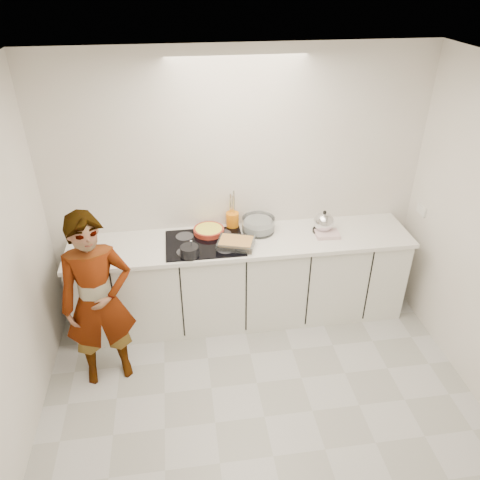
{
  "coord_description": "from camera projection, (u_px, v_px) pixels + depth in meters",
  "views": [
    {
      "loc": [
        -0.55,
        -2.45,
        3.18
      ],
      "look_at": [
        -0.05,
        1.05,
        1.05
      ],
      "focal_mm": 35.0,
      "sensor_mm": 36.0,
      "label": 1
    }
  ],
  "objects": [
    {
      "name": "cook",
      "position": [
        98.0,
        302.0,
        3.78
      ],
      "size": [
        0.65,
        0.49,
        1.6
      ],
      "primitive_type": "imported",
      "rotation": [
        0.0,
        0.0,
        0.2
      ],
      "color": "silver",
      "rests_on": "floor"
    },
    {
      "name": "hob",
      "position": [
        205.0,
        243.0,
        4.34
      ],
      "size": [
        0.72,
        0.54,
        0.01
      ],
      "primitive_type": "cube",
      "color": "black",
      "rests_on": "countertop"
    },
    {
      "name": "kettle",
      "position": [
        324.0,
        223.0,
        4.48
      ],
      "size": [
        0.23,
        0.23,
        0.23
      ],
      "color": "black",
      "rests_on": "countertop"
    },
    {
      "name": "mixing_bowl",
      "position": [
        258.0,
        225.0,
        4.51
      ],
      "size": [
        0.4,
        0.4,
        0.15
      ],
      "color": "silver",
      "rests_on": "countertop"
    },
    {
      "name": "floor",
      "position": [
        264.0,
        417.0,
        3.78
      ],
      "size": [
        3.6,
        3.2,
        0.0
      ],
      "primitive_type": "cube",
      "color": "#B9B9B9",
      "rests_on": "ground"
    },
    {
      "name": "base_cabinets",
      "position": [
        242.0,
        281.0,
        4.64
      ],
      "size": [
        3.2,
        0.58,
        0.87
      ],
      "primitive_type": "cube",
      "color": "silver",
      "rests_on": "floor"
    },
    {
      "name": "utensil_crock",
      "position": [
        232.0,
        220.0,
        4.57
      ],
      "size": [
        0.14,
        0.14,
        0.16
      ],
      "primitive_type": "cylinder",
      "rotation": [
        0.0,
        0.0,
        0.1
      ],
      "color": "orange",
      "rests_on": "countertop"
    },
    {
      "name": "tea_towel",
      "position": [
        327.0,
        234.0,
        4.45
      ],
      "size": [
        0.23,
        0.17,
        0.04
      ],
      "primitive_type": "cube",
      "rotation": [
        0.0,
        0.0,
        -0.06
      ],
      "color": "white",
      "rests_on": "countertop"
    },
    {
      "name": "wall_back",
      "position": [
        237.0,
        188.0,
        4.47
      ],
      "size": [
        3.6,
        0.0,
        2.6
      ],
      "primitive_type": "cube",
      "color": "white",
      "rests_on": "ground"
    },
    {
      "name": "saucepan",
      "position": [
        189.0,
        251.0,
        4.12
      ],
      "size": [
        0.2,
        0.2,
        0.16
      ],
      "color": "black",
      "rests_on": "hob"
    },
    {
      "name": "countertop",
      "position": [
        242.0,
        242.0,
        4.41
      ],
      "size": [
        3.24,
        0.64,
        0.04
      ],
      "primitive_type": "cube",
      "color": "white",
      "rests_on": "base_cabinets"
    },
    {
      "name": "ceiling",
      "position": [
        278.0,
        88.0,
        2.44
      ],
      "size": [
        3.6,
        3.2,
        0.0
      ],
      "primitive_type": "cube",
      "color": "white",
      "rests_on": "wall_back"
    },
    {
      "name": "tart_dish",
      "position": [
        209.0,
        230.0,
        4.47
      ],
      "size": [
        0.3,
        0.3,
        0.05
      ],
      "color": "#AD3221",
      "rests_on": "hob"
    },
    {
      "name": "baking_dish",
      "position": [
        236.0,
        243.0,
        4.26
      ],
      "size": [
        0.38,
        0.33,
        0.06
      ],
      "color": "silver",
      "rests_on": "hob"
    }
  ]
}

